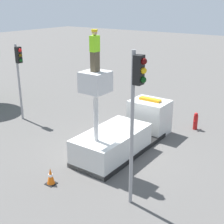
{
  "coord_description": "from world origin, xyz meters",
  "views": [
    {
      "loc": [
        -12.31,
        -8.16,
        7.46
      ],
      "look_at": [
        -2.78,
        -1.37,
        3.26
      ],
      "focal_mm": 50.0,
      "sensor_mm": 36.0,
      "label": 1
    }
  ],
  "objects": [
    {
      "name": "traffic_light_across",
      "position": [
        0.09,
        7.86,
        3.49
      ],
      "size": [
        0.34,
        0.57,
        4.92
      ],
      "color": "gray",
      "rests_on": "ground"
    },
    {
      "name": "worker",
      "position": [
        -2.09,
        0.0,
        5.48
      ],
      "size": [
        0.4,
        0.26,
        1.75
      ],
      "color": "brown",
      "rests_on": "bucket_truck"
    },
    {
      "name": "traffic_light_pole",
      "position": [
        -3.48,
        -2.88,
        4.17
      ],
      "size": [
        0.34,
        0.57,
        5.93
      ],
      "color": "gray",
      "rests_on": "ground"
    },
    {
      "name": "traffic_cone_rear",
      "position": [
        -4.39,
        0.71,
        0.37
      ],
      "size": [
        0.42,
        0.42,
        0.77
      ],
      "color": "black",
      "rests_on": "ground"
    },
    {
      "name": "ground_plane",
      "position": [
        0.0,
        0.0,
        0.0
      ],
      "size": [
        120.0,
        120.0,
        0.0
      ],
      "primitive_type": "plane",
      "color": "#565451"
    },
    {
      "name": "bucket_truck",
      "position": [
        0.36,
        0.0,
        0.88
      ],
      "size": [
        6.78,
        2.22,
        4.6
      ],
      "color": "black",
      "rests_on": "ground"
    },
    {
      "name": "fire_hydrant",
      "position": [
        5.04,
        -2.06,
        0.53
      ],
      "size": [
        0.51,
        0.27,
        1.07
      ],
      "color": "red",
      "rests_on": "ground"
    }
  ]
}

